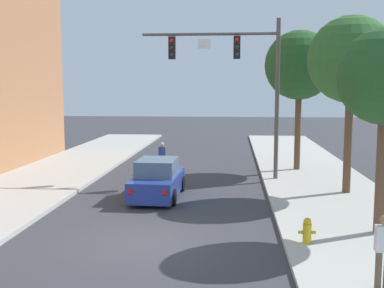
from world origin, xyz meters
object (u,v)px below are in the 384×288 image
Objects in this scene: pedestrian_crossing_road at (162,156)px; street_tree_third at (299,66)px; street_tree_second at (351,60)px; pedestrian_sidewalk_right_walker at (384,249)px; car_lead_blue at (158,180)px; fire_hydrant at (307,230)px; traffic_signal_mast at (239,69)px.

pedestrian_crossing_road is 0.23× the size of street_tree_third.
pedestrian_sidewalk_right_walker is at bearing -98.71° from street_tree_second.
pedestrian_sidewalk_right_walker is (6.25, -8.76, 0.34)m from car_lead_blue.
car_lead_blue is at bearing -134.68° from street_tree_third.
fire_hydrant is 0.10× the size of street_tree_third.
pedestrian_crossing_road is 12.53m from fire_hydrant.
traffic_signal_mast is at bearing 100.94° from fire_hydrant.
car_lead_blue is 10.38m from street_tree_third.
traffic_signal_mast reaches higher than street_tree_second.
street_tree_second is (4.47, -2.83, 0.22)m from traffic_signal_mast.
street_tree_second is 0.99× the size of street_tree_third.
pedestrian_crossing_road is at bearing 157.91° from traffic_signal_mast.
car_lead_blue is at bearing 125.50° from pedestrian_sidewalk_right_walker.
pedestrian_crossing_road is 10.53m from street_tree_second.
car_lead_blue is 2.61× the size of pedestrian_sidewalk_right_walker.
street_tree_third is at bearing 9.15° from pedestrian_crossing_road.
fire_hydrant is 8.80m from street_tree_second.
pedestrian_sidewalk_right_walker is 3.26m from fire_hydrant.
pedestrian_crossing_road is at bearing 152.17° from street_tree_second.
street_tree_third reaches higher than pedestrian_crossing_road.
street_tree_second is at bearing -32.39° from traffic_signal_mast.
traffic_signal_mast is 10.86m from fire_hydrant.
street_tree_second is 5.70m from street_tree_third.
street_tree_third is (-1.29, 5.55, 0.04)m from street_tree_second.
pedestrian_crossing_road is 15.71m from pedestrian_sidewalk_right_walker.
car_lead_blue is at bearing 131.65° from fire_hydrant.
pedestrian_crossing_road reaches higher than fire_hydrant.
pedestrian_sidewalk_right_walker is 0.23× the size of street_tree_third.
pedestrian_sidewalk_right_walker is at bearing -76.66° from traffic_signal_mast.
car_lead_blue is 0.60× the size of street_tree_second.
street_tree_third reaches higher than street_tree_second.
car_lead_blue is 2.61× the size of pedestrian_crossing_road.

